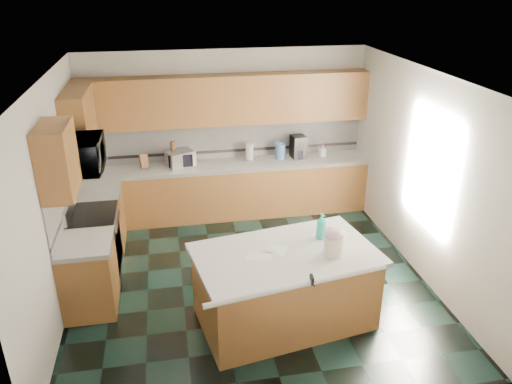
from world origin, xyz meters
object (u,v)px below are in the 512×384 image
object	(u,v)px
soap_bottle_island	(321,226)
toaster_oven	(180,158)
island_top	(286,255)
coffee_maker	(298,147)
island_base	(285,289)
treat_jar	(333,246)
knife_block	(144,161)

from	to	relation	value
soap_bottle_island	toaster_oven	xyz separation A→B (m)	(-1.51, 2.71, -0.04)
island_top	coffee_maker	bearing A→B (deg)	62.81
island_base	toaster_oven	xyz separation A→B (m)	(-1.03, 2.96, 0.61)
island_base	treat_jar	distance (m)	0.80
island_base	treat_jar	size ratio (longest dim) A/B	8.55
island_top	coffee_maker	world-z (taller)	coffee_maker
knife_block	toaster_oven	bearing A→B (deg)	-17.43
island_top	knife_block	distance (m)	3.37
island_top	treat_jar	xyz separation A→B (m)	(0.51, -0.13, 0.14)
treat_jar	soap_bottle_island	distance (m)	0.38
island_base	treat_jar	bearing A→B (deg)	-24.63
knife_block	coffee_maker	distance (m)	2.54
soap_bottle_island	knife_block	world-z (taller)	soap_bottle_island
treat_jar	coffee_maker	bearing A→B (deg)	60.55
soap_bottle_island	knife_block	distance (m)	3.42
treat_jar	island_top	bearing A→B (deg)	143.57
toaster_oven	treat_jar	bearing A→B (deg)	-87.41
knife_block	toaster_oven	size ratio (longest dim) A/B	0.52
treat_jar	toaster_oven	xyz separation A→B (m)	(-1.54, 3.09, 0.01)
soap_bottle_island	toaster_oven	world-z (taller)	soap_bottle_island
toaster_oven	knife_block	bearing A→B (deg)	156.16
toaster_oven	coffee_maker	bearing A→B (deg)	-22.97
toaster_oven	coffee_maker	size ratio (longest dim) A/B	1.12
soap_bottle_island	toaster_oven	bearing A→B (deg)	105.66
treat_jar	soap_bottle_island	size ratio (longest dim) A/B	0.70
island_base	soap_bottle_island	bearing A→B (deg)	16.96
knife_block	treat_jar	bearing A→B (deg)	-73.09
soap_bottle_island	coffee_maker	distance (m)	2.78
island_base	treat_jar	world-z (taller)	treat_jar
knife_block	coffee_maker	size ratio (longest dim) A/B	0.58
treat_jar	knife_block	distance (m)	3.74
island_top	coffee_maker	size ratio (longest dim) A/B	5.38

